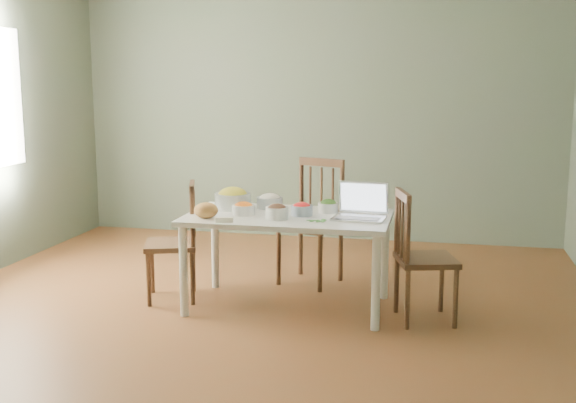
% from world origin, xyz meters
% --- Properties ---
extents(floor, '(5.00, 5.00, 0.00)m').
position_xyz_m(floor, '(0.00, 0.00, 0.00)').
color(floor, brown).
rests_on(floor, ground).
extents(wall_back, '(5.00, 0.00, 2.70)m').
position_xyz_m(wall_back, '(0.00, 2.50, 1.35)').
color(wall_back, '#586C52').
rests_on(wall_back, ground).
extents(wall_front, '(5.00, 0.00, 2.70)m').
position_xyz_m(wall_front, '(0.00, -2.50, 1.35)').
color(wall_front, '#586C52').
rests_on(wall_front, ground).
extents(dining_table, '(1.47, 0.83, 0.69)m').
position_xyz_m(dining_table, '(0.21, 0.17, 0.34)').
color(dining_table, white).
rests_on(dining_table, floor).
extents(chair_far, '(0.56, 0.55, 1.01)m').
position_xyz_m(chair_far, '(0.25, 0.82, 0.51)').
color(chair_far, '#331F13').
rests_on(chair_far, floor).
extents(chair_left, '(0.48, 0.49, 0.89)m').
position_xyz_m(chair_left, '(-0.70, 0.17, 0.45)').
color(chair_left, '#331F13').
rests_on(chair_left, floor).
extents(chair_right, '(0.48, 0.49, 0.91)m').
position_xyz_m(chair_right, '(1.20, 0.09, 0.46)').
color(chair_right, '#331F13').
rests_on(chair_right, floor).
extents(bread_boule, '(0.18, 0.18, 0.11)m').
position_xyz_m(bread_boule, '(-0.33, -0.05, 0.75)').
color(bread_boule, '#A77032').
rests_on(bread_boule, dining_table).
extents(butter_stick, '(0.13, 0.06, 0.03)m').
position_xyz_m(butter_stick, '(-0.16, -0.17, 0.71)').
color(butter_stick, white).
rests_on(butter_stick, dining_table).
extents(bowl_squash, '(0.36, 0.36, 0.16)m').
position_xyz_m(bowl_squash, '(-0.25, 0.33, 0.77)').
color(bowl_squash, gold).
rests_on(bowl_squash, dining_table).
extents(bowl_carrot, '(0.18, 0.18, 0.09)m').
position_xyz_m(bowl_carrot, '(-0.11, 0.12, 0.74)').
color(bowl_carrot, '#FE6606').
rests_on(bowl_carrot, dining_table).
extents(bowl_onion, '(0.26, 0.26, 0.11)m').
position_xyz_m(bowl_onion, '(0.01, 0.42, 0.74)').
color(bowl_onion, white).
rests_on(bowl_onion, dining_table).
extents(bowl_mushroom, '(0.18, 0.18, 0.11)m').
position_xyz_m(bowl_mushroom, '(0.17, 0.02, 0.74)').
color(bowl_mushroom, '#3B291B').
rests_on(bowl_mushroom, dining_table).
extents(bowl_redpep, '(0.18, 0.18, 0.09)m').
position_xyz_m(bowl_redpep, '(0.31, 0.19, 0.74)').
color(bowl_redpep, '#CF000D').
rests_on(bowl_redpep, dining_table).
extents(bowl_broccoli, '(0.19, 0.19, 0.09)m').
position_xyz_m(bowl_broccoli, '(0.48, 0.34, 0.74)').
color(bowl_broccoli, '#234916').
rests_on(bowl_broccoli, dining_table).
extents(flatbread, '(0.21, 0.21, 0.02)m').
position_xyz_m(flatbread, '(0.57, 0.48, 0.70)').
color(flatbread, '#D9BC85').
rests_on(flatbread, dining_table).
extents(basil_bunch, '(0.17, 0.17, 0.02)m').
position_xyz_m(basil_bunch, '(0.45, 0.01, 0.70)').
color(basil_bunch, '#276921').
rests_on(basil_bunch, dining_table).
extents(laptop, '(0.39, 0.33, 0.25)m').
position_xyz_m(laptop, '(0.73, 0.13, 0.81)').
color(laptop, silver).
rests_on(laptop, dining_table).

